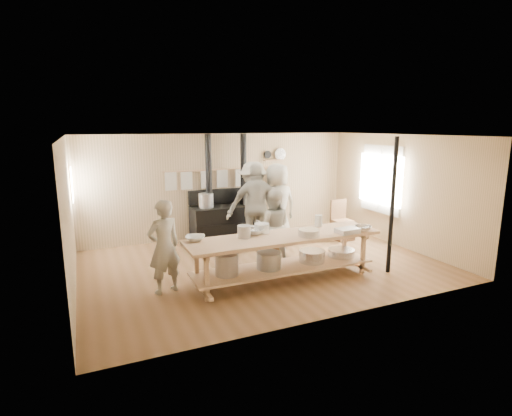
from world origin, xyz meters
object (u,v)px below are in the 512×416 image
Objects in this scene: cook_by_window at (253,204)px; stove at (227,218)px; cook_right at (257,206)px; chair at (342,228)px; cook_left at (273,226)px; cook_far_left at (164,247)px; cook_center at (277,205)px; prep_table at (283,253)px; roasting_pan at (347,231)px.

stove is at bearing 139.97° from cook_by_window.
stove is 1.18m from cook_right.
stove is 2.88m from chair.
cook_far_left is at bearing 43.16° from cook_left.
prep_table is at bearing 65.36° from cook_center.
roasting_pan is (0.87, -1.32, 0.13)m from cook_left.
cook_right and cook_by_window have the same top height.
cook_center is (0.85, -1.06, 0.46)m from stove.
chair is (2.33, 0.82, -0.47)m from cook_left.
cook_left is at bearing 74.30° from prep_table.
cook_left is 1.56× the size of chair.
chair is at bearing 174.35° from cook_center.
chair is (1.76, -0.14, -0.69)m from cook_center.
cook_right is at bearing 174.57° from chair.
cook_center reaches higher than cook_left.
cook_far_left is (-2.08, -2.69, 0.28)m from stove.
cook_right reaches higher than cook_far_left.
cook_center is at bearing 97.48° from roasting_pan.
chair is at bearing -133.14° from cook_left.
roasting_pan is at bearing -16.05° from prep_table.
cook_center is (0.85, 1.95, 0.46)m from prep_table.
cook_left is at bearing 102.63° from cook_right.
cook_center is at bearing -93.27° from cook_left.
cook_far_left is at bearing -163.18° from chair.
stove is 1.32× the size of cook_by_window.
cook_far_left is 3.30m from roasting_pan.
cook_center is 0.58m from cook_by_window.
cook_by_window is at bearing -83.38° from cook_right.
chair reaches higher than roasting_pan.
cook_left is at bearing -82.22° from stove.
stove reaches higher than cook_far_left.
prep_table is at bearing 101.68° from cook_left.
cook_left is 0.77× the size of cook_by_window.
roasting_pan is at bearing 151.37° from cook_far_left.
cook_by_window is (0.41, 2.33, 0.47)m from prep_table.
cook_far_left is 4.94m from chair.
cook_center is at bearing -168.10° from cook_far_left.
cook_right is 0.34m from cook_by_window.
cook_by_window is at bearing 165.92° from chair.
cook_left is at bearing -161.33° from chair.
cook_right is 2.46m from roasting_pan.
stove reaches higher than cook_left.
cook_far_left is at bearing 171.13° from prep_table.
prep_table is 2.13m from cook_far_left.
prep_table is 2.18m from cook_center.
cook_right is at bearing -71.02° from stove.
cook_right reaches higher than roasting_pan.
stove is 3.02m from prep_table.
stove reaches higher than cook_center.
cook_right is at bearing -66.86° from cook_left.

